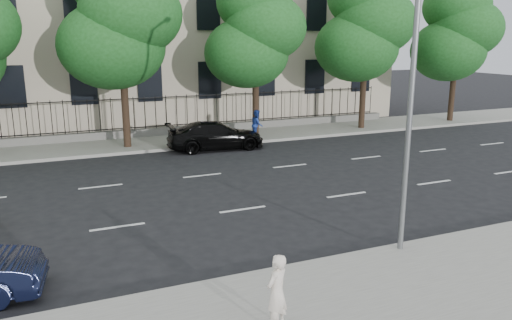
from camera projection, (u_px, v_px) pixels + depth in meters
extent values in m
plane|color=black|center=(275.00, 237.00, 14.09)|extent=(120.00, 120.00, 0.00)
cube|color=gray|center=(356.00, 301.00, 10.50)|extent=(60.00, 4.00, 0.15)
cube|color=gray|center=(164.00, 142.00, 26.59)|extent=(60.00, 4.00, 0.15)
cube|color=slate|center=(157.00, 131.00, 28.04)|extent=(30.00, 0.50, 0.40)
cube|color=black|center=(156.00, 126.00, 27.97)|extent=(28.80, 0.05, 0.05)
cube|color=black|center=(155.00, 98.00, 27.59)|extent=(28.80, 0.05, 0.05)
cylinder|color=slate|center=(411.00, 94.00, 12.00)|extent=(0.14, 0.14, 8.00)
cylinder|color=#382619|center=(126.00, 114.00, 24.70)|extent=(0.36, 0.36, 3.32)
ellipsoid|color=#1A4D19|center=(112.00, 46.00, 24.03)|extent=(5.13, 5.13, 4.21)
ellipsoid|color=#1A4D19|center=(131.00, 14.00, 23.57)|extent=(4.86, 4.86, 4.00)
cylinder|color=#382619|center=(256.00, 109.00, 27.39)|extent=(0.36, 0.36, 3.08)
ellipsoid|color=#1A4D19|center=(247.00, 53.00, 26.79)|extent=(4.56, 4.56, 3.74)
ellipsoid|color=#1A4D19|center=(266.00, 28.00, 26.37)|extent=(4.32, 4.32, 3.55)
ellipsoid|color=#1A4D19|center=(254.00, 2.00, 26.44)|extent=(4.08, 4.08, 3.36)
cylinder|color=#382619|center=(362.00, 101.00, 30.03)|extent=(0.36, 0.36, 3.22)
ellipsoid|color=#1A4D19|center=(357.00, 47.00, 29.39)|extent=(4.94, 4.94, 4.06)
ellipsoid|color=#1A4D19|center=(376.00, 22.00, 28.95)|extent=(4.68, 4.68, 3.85)
cylinder|color=#382619|center=(452.00, 98.00, 32.71)|extent=(0.36, 0.36, 3.01)
ellipsoid|color=#1A4D19|center=(448.00, 51.00, 32.12)|extent=(4.75, 4.75, 3.90)
ellipsoid|color=#1A4D19|center=(467.00, 29.00, 31.68)|extent=(4.50, 4.50, 3.70)
ellipsoid|color=#1A4D19|center=(457.00, 7.00, 31.74)|extent=(4.25, 4.25, 3.50)
imported|color=black|center=(216.00, 136.00, 25.00)|extent=(4.99, 2.33, 1.41)
imported|color=white|center=(277.00, 292.00, 9.21)|extent=(0.65, 0.58, 1.49)
imported|color=navy|center=(257.00, 125.00, 26.75)|extent=(0.84, 0.94, 1.59)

